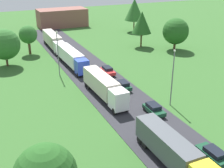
{
  "coord_description": "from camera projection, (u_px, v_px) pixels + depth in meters",
  "views": [
    {
      "loc": [
        -19.59,
        -5.66,
        21.5
      ],
      "look_at": [
        -1.48,
        34.31,
        2.98
      ],
      "focal_mm": 46.65,
      "sensor_mm": 36.0,
      "label": 1
    }
  ],
  "objects": [
    {
      "name": "tree_lime",
      "position": [
        134.0,
        9.0,
        93.98
      ],
      "size": [
        6.28,
        6.28,
        10.68
      ],
      "color": "#513823",
      "rests_on": "ground"
    },
    {
      "name": "road",
      "position": [
        150.0,
        126.0,
        41.1
      ],
      "size": [
        10.0,
        140.0,
        0.06
      ],
      "primitive_type": "cube",
      "color": "#2B2B30",
      "rests_on": "ground"
    },
    {
      "name": "lamppost_third",
      "position": [
        58.0,
        51.0,
        57.44
      ],
      "size": [
        0.36,
        0.36,
        9.23
      ],
      "color": "slate",
      "rests_on": "ground"
    },
    {
      "name": "truck_second",
      "position": [
        104.0,
        86.0,
        48.91
      ],
      "size": [
        2.79,
        13.37,
        3.67
      ],
      "color": "white",
      "rests_on": "road"
    },
    {
      "name": "car_fifth",
      "position": [
        108.0,
        71.0,
        59.63
      ],
      "size": [
        1.86,
        4.18,
        1.56
      ],
      "color": "red",
      "rests_on": "road"
    },
    {
      "name": "truck_third",
      "position": [
        72.0,
        57.0,
        63.58
      ],
      "size": [
        2.86,
        14.65,
        3.62
      ],
      "color": "blue",
      "rests_on": "road"
    },
    {
      "name": "tree_maple",
      "position": [
        142.0,
        22.0,
        76.99
      ],
      "size": [
        5.21,
        5.21,
        9.51
      ],
      "color": "#513823",
      "rests_on": "ground"
    },
    {
      "name": "lamppost_second",
      "position": [
        173.0,
        75.0,
        45.27
      ],
      "size": [
        0.36,
        0.36,
        9.29
      ],
      "color": "slate",
      "rests_on": "ground"
    },
    {
      "name": "car_fourth",
      "position": [
        123.0,
        85.0,
        52.65
      ],
      "size": [
        1.82,
        4.25,
        1.56
      ],
      "color": "#19472D",
      "rests_on": "road"
    },
    {
      "name": "lane_marking_centre",
      "position": [
        158.0,
        133.0,
        39.34
      ],
      "size": [
        0.16,
        123.16,
        0.01
      ],
      "color": "white",
      "rests_on": "road"
    },
    {
      "name": "car_second",
      "position": [
        213.0,
        154.0,
        33.72
      ],
      "size": [
        1.88,
        4.24,
        1.54
      ],
      "color": "#19472D",
      "rests_on": "road"
    },
    {
      "name": "truck_lead",
      "position": [
        173.0,
        151.0,
        32.29
      ],
      "size": [
        2.56,
        12.62,
        3.53
      ],
      "color": "yellow",
      "rests_on": "road"
    },
    {
      "name": "tree_oak",
      "position": [
        5.0,
        44.0,
        62.92
      ],
      "size": [
        6.7,
        6.7,
        8.3
      ],
      "color": "#513823",
      "rests_on": "ground"
    },
    {
      "name": "truck_fourth",
      "position": [
        53.0,
        40.0,
        77.07
      ],
      "size": [
        2.57,
        15.16,
        3.79
      ],
      "color": "white",
      "rests_on": "road"
    },
    {
      "name": "tree_elm",
      "position": [
        28.0,
        35.0,
        71.46
      ],
      "size": [
        4.46,
        4.46,
        7.19
      ],
      "color": "#513823",
      "rests_on": "ground"
    },
    {
      "name": "tree_ash",
      "position": [
        176.0,
        31.0,
        75.02
      ],
      "size": [
        6.73,
        6.73,
        8.26
      ],
      "color": "#513823",
      "rests_on": "ground"
    },
    {
      "name": "distant_building",
      "position": [
        62.0,
        18.0,
        103.47
      ],
      "size": [
        16.92,
        8.37,
        6.14
      ],
      "primitive_type": "cube",
      "color": "brown",
      "rests_on": "ground"
    },
    {
      "name": "car_third",
      "position": [
        154.0,
        109.0,
        44.15
      ],
      "size": [
        1.91,
        4.11,
        1.52
      ],
      "color": "#19472D",
      "rests_on": "road"
    }
  ]
}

